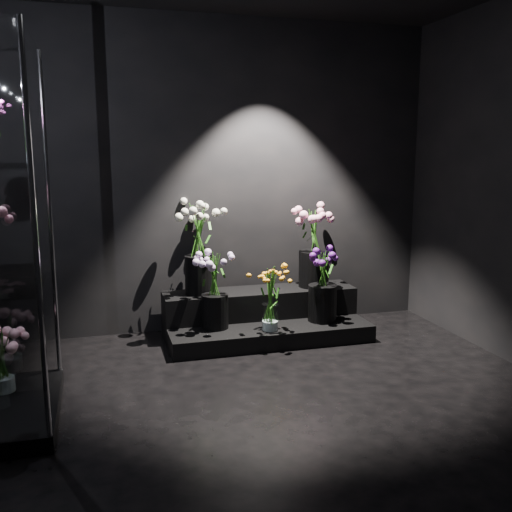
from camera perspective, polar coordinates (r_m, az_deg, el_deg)
name	(u,v)px	position (r m, az deg, el deg)	size (l,w,h in m)	color
floor	(288,420)	(3.66, 3.18, -16.08)	(4.00, 4.00, 0.00)	black
wall_back	(218,177)	(5.21, -3.81, 7.87)	(4.00, 4.00, 0.00)	black
display_riser	(263,317)	(5.16, 0.72, -6.12)	(1.76, 0.78, 0.39)	black
bouquet_orange_bells	(270,299)	(4.76, 1.43, -4.28)	(0.30, 0.30, 0.54)	white
bouquet_lilac	(215,285)	(4.82, -4.17, -2.95)	(0.38, 0.38, 0.65)	black
bouquet_purple	(323,284)	(5.06, 6.70, -2.81)	(0.31, 0.31, 0.62)	black
bouquet_cream_roses	(198,242)	(5.00, -5.77, 1.40)	(0.49, 0.49, 0.80)	black
bouquet_pink_roses	(314,242)	(5.27, 5.85, 1.37)	(0.43, 0.43, 0.74)	black
bouquet_case_base_pink	(1,358)	(4.04, -24.10, -9.25)	(0.38, 0.38, 0.43)	white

